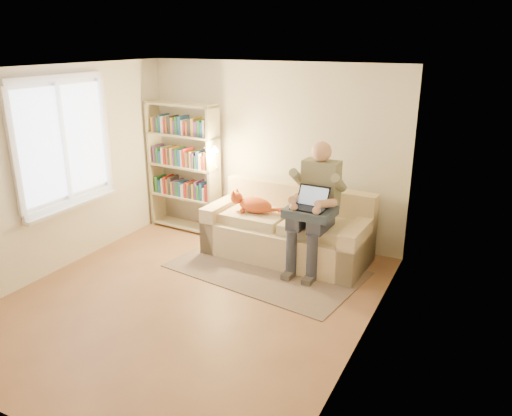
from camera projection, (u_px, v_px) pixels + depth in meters
The scene contains 14 objects.
floor at pixel (190, 299), 5.83m from camera, with size 4.50×4.50×0.00m, color #906241.
ceiling at pixel (179, 70), 4.99m from camera, with size 4.00×4.50×0.02m, color white.
wall_left at pixel (53, 172), 6.27m from camera, with size 0.02×4.50×2.60m, color silver.
wall_right at pixel (366, 223), 4.56m from camera, with size 0.02×4.50×2.60m, color silver.
wall_back at pixel (272, 153), 7.31m from camera, with size 4.00×0.02×2.60m, color silver.
wall_front at pixel (3, 278), 3.51m from camera, with size 4.00×0.02×2.60m, color silver.
window at pixel (67, 163), 6.39m from camera, with size 0.12×1.52×1.69m.
sofa at pixel (288, 232), 6.91m from camera, with size 2.26×1.07×0.95m.
person at pixel (316, 200), 6.38m from camera, with size 0.49×0.77×1.67m.
cat at pixel (249, 204), 6.92m from camera, with size 0.74×0.27×0.27m.
blanket at pixel (316, 213), 6.23m from camera, with size 0.60×0.49×0.11m, color #2C3A4E.
laptop at pixel (316, 204), 6.21m from camera, with size 0.42×0.38×0.33m.
bookshelf at pixel (184, 161), 7.65m from camera, with size 1.32×0.45×2.00m.
rug at pixel (266, 269), 6.58m from camera, with size 2.43×1.44×0.01m, color #806B5D.
Camera 1 is at (3.02, -4.27, 2.90)m, focal length 35.00 mm.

